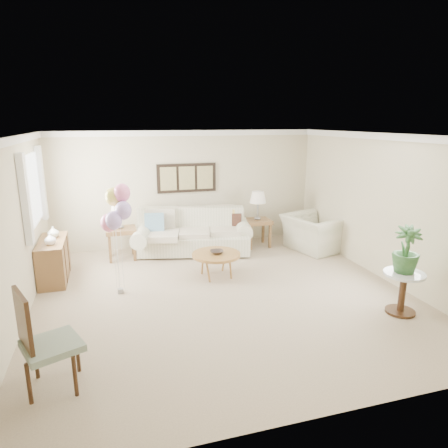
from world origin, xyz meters
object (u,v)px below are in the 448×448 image
object	(u,v)px
accent_chair	(43,339)
balloon_cluster	(116,209)
sofa	(194,235)
coffee_table	(216,255)
armchair	(313,233)

from	to	relation	value
accent_chair	balloon_cluster	xyz separation A→B (m)	(0.87, 2.30, 0.86)
sofa	balloon_cluster	bearing A→B (deg)	-132.37
sofa	coffee_table	size ratio (longest dim) A/B	3.14
coffee_table	accent_chair	world-z (taller)	accent_chair
coffee_table	armchair	bearing A→B (deg)	20.46
armchair	sofa	bearing A→B (deg)	61.65
armchair	balloon_cluster	world-z (taller)	balloon_cluster
coffee_table	balloon_cluster	bearing A→B (deg)	-171.31
sofa	balloon_cluster	xyz separation A→B (m)	(-1.63, -1.79, 1.07)
armchair	accent_chair	size ratio (longest dim) A/B	1.06
sofa	coffee_table	world-z (taller)	sofa
armchair	coffee_table	bearing A→B (deg)	95.03
balloon_cluster	sofa	bearing A→B (deg)	47.63
accent_chair	balloon_cluster	world-z (taller)	balloon_cluster
coffee_table	accent_chair	bearing A→B (deg)	-135.25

